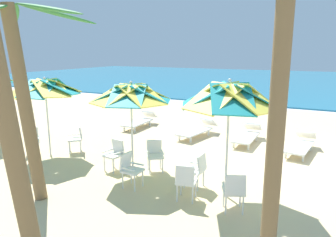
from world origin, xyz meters
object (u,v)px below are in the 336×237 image
Objects in this scene: beachgoer_seated at (237,106)px; palm_tree_1 at (285,3)px; plastic_chair_4 at (130,168)px; plastic_chair_8 at (11,126)px; beach_umbrella_1 at (131,94)px; plastic_chair_0 at (197,169)px; palm_tree_2 at (23,78)px; plastic_chair_1 at (186,180)px; plastic_chair_2 at (234,190)px; sun_lounger_1 at (247,135)px; beach_umbrella_0 at (229,97)px; sun_lounger_0 at (301,144)px; beach_umbrella_2 at (45,88)px; plastic_chair_5 at (115,153)px; plastic_chair_3 at (155,154)px; sun_lounger_3 at (140,121)px; sun_lounger_2 at (197,130)px; plastic_chair_6 at (77,137)px; plastic_chair_7 at (32,139)px.

palm_tree_1 is at bearing -73.05° from beachgoer_seated.
plastic_chair_4 is 1.00× the size of plastic_chair_8.
beach_umbrella_1 is 10.45m from beachgoer_seated.
palm_tree_2 is (-2.97, -2.32, 2.26)m from plastic_chair_0.
plastic_chair_1 is 8.12m from plastic_chair_8.
plastic_chair_2 is 1.00× the size of plastic_chair_8.
plastic_chair_4 is 5.43m from sun_lounger_1.
beach_umbrella_0 is 0.43× the size of palm_tree_1.
sun_lounger_1 is (0.21, 4.46, -0.22)m from plastic_chair_0.
plastic_chair_0 is 4.58m from sun_lounger_0.
beach_umbrella_1 reaches higher than beach_umbrella_2.
plastic_chair_0 reaches higher than sun_lounger_1.
plastic_chair_5 is 0.20× the size of palm_tree_2.
sun_lounger_0 is at bearing 63.39° from plastic_chair_0.
beach_umbrella_1 is 1.81m from plastic_chair_3.
beach_umbrella_0 is 1.27× the size of sun_lounger_3.
sun_lounger_2 is (3.42, 4.23, -1.90)m from beach_umbrella_2.
plastic_chair_2 is at bearing -100.61° from sun_lounger_0.
beach_umbrella_1 is 4.80m from palm_tree_1.
sun_lounger_2 is (-1.94, -0.06, 0.00)m from sun_lounger_1.
plastic_chair_4 is 1.30m from plastic_chair_5.
sun_lounger_2 is (2.87, 3.59, -0.22)m from plastic_chair_6.
plastic_chair_1 is 5.85m from plastic_chair_7.
beach_umbrella_2 is at bearing 166.70° from plastic_chair_4.
beach_umbrella_2 is at bearing -97.22° from sun_lounger_3.
beach_umbrella_2 is 1.14× the size of sun_lounger_2.
sun_lounger_3 is 7.62m from palm_tree_2.
plastic_chair_3 is at bearing 5.63° from beach_umbrella_2.
plastic_chair_2 and plastic_chair_3 have the same top height.
sun_lounger_3 is (-4.63, 5.46, -0.22)m from plastic_chair_1.
beach_umbrella_2 reaches higher than plastic_chair_1.
plastic_chair_5 reaches higher than sun_lounger_2.
sun_lounger_0 is 7.36m from beachgoer_seated.
plastic_chair_2 is 9.19m from plastic_chair_8.
sun_lounger_0 is (1.28, 4.21, -2.05)m from beach_umbrella_0.
plastic_chair_7 is at bearing -132.35° from sun_lounger_2.
palm_tree_1 is (7.77, -1.91, 3.47)m from plastic_chair_7.
plastic_chair_4 is at bearing -9.13° from plastic_chair_7.
sun_lounger_1 is at bearing 63.53° from beach_umbrella_1.
sun_lounger_1 is at bearing 58.23° from plastic_chair_5.
sun_lounger_2 is at bearing 47.65° from plastic_chair_7.
palm_tree_1 is 6.90× the size of beachgoer_seated.
plastic_chair_5 reaches higher than sun_lounger_1.
beach_umbrella_1 is 1.79m from plastic_chair_5.
beachgoer_seated is (0.21, 10.28, -1.90)m from beach_umbrella_1.
plastic_chair_3 is (-1.47, 0.53, 0.00)m from plastic_chair_0.
palm_tree_2 is at bearing -62.54° from plastic_chair_6.
sun_lounger_0 is at bearing -4.61° from sun_lounger_2.
beach_umbrella_2 is 2.92× the size of plastic_chair_8.
plastic_chair_0 and plastic_chair_5 have the same top height.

